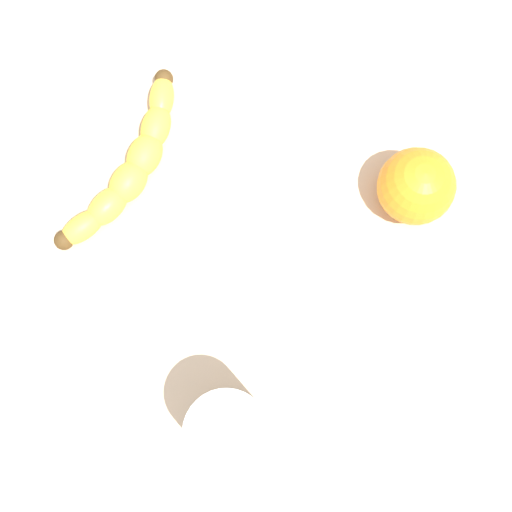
# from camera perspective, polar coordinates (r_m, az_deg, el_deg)

# --- Properties ---
(wooden_tabletop) EXTENTS (1.20, 1.20, 0.03)m
(wooden_tabletop) POSITION_cam_1_polar(r_m,az_deg,el_deg) (0.70, -7.08, 3.33)
(wooden_tabletop) COLOR #D6B591
(wooden_tabletop) RESTS_ON ground
(banana) EXTENTS (0.06, 0.22, 0.03)m
(banana) POSITION_cam_1_polar(r_m,az_deg,el_deg) (0.69, -10.73, 7.67)
(banana) COLOR yellow
(banana) RESTS_ON wooden_tabletop
(smoothie_glass) EXTENTS (0.07, 0.07, 0.10)m
(smoothie_glass) POSITION_cam_1_polar(r_m,az_deg,el_deg) (0.61, -2.37, -14.73)
(smoothie_glass) COLOR silver
(smoothie_glass) RESTS_ON wooden_tabletop
(orange_fruit) EXTENTS (0.08, 0.08, 0.08)m
(orange_fruit) POSITION_cam_1_polar(r_m,az_deg,el_deg) (0.67, 13.62, 5.85)
(orange_fruit) COLOR orange
(orange_fruit) RESTS_ON wooden_tabletop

